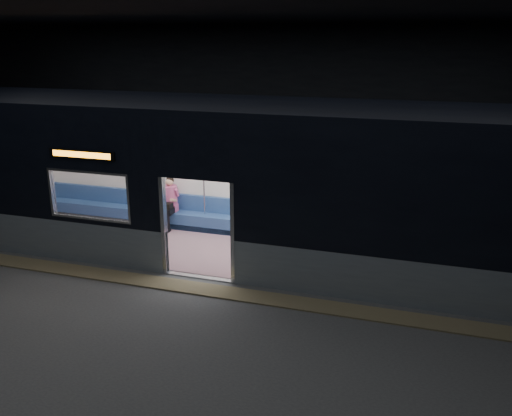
% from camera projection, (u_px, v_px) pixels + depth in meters
% --- Properties ---
extents(station_floor, '(24.00, 14.00, 0.01)m').
position_uv_depth(station_floor, '(177.00, 301.00, 9.99)').
color(station_floor, '#47494C').
rests_on(station_floor, ground).
extents(station_envelope, '(24.00, 14.00, 5.00)m').
position_uv_depth(station_envelope, '(167.00, 100.00, 8.88)').
color(station_envelope, black).
rests_on(station_envelope, station_floor).
extents(tactile_strip, '(22.80, 0.50, 0.03)m').
position_uv_depth(tactile_strip, '(189.00, 287.00, 10.48)').
color(tactile_strip, '#8C7F59').
rests_on(tactile_strip, station_floor).
extents(metro_car, '(18.00, 3.04, 3.35)m').
position_uv_depth(metro_car, '(224.00, 172.00, 11.74)').
color(metro_car, '#84929E').
rests_on(metro_car, station_floor).
extents(passenger, '(0.37, 0.63, 1.30)m').
position_uv_depth(passenger, '(169.00, 199.00, 13.51)').
color(passenger, black).
rests_on(passenger, metro_car).
extents(handbag, '(0.32, 0.30, 0.13)m').
position_uv_depth(handbag, '(167.00, 206.00, 13.35)').
color(handbag, black).
rests_on(handbag, passenger).
extents(transit_map, '(1.02, 0.03, 0.66)m').
position_uv_depth(transit_map, '(377.00, 185.00, 12.13)').
color(transit_map, white).
rests_on(transit_map, metro_car).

